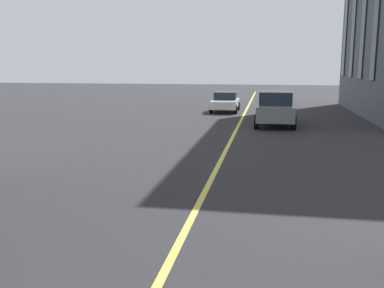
% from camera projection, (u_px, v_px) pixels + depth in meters
% --- Properties ---
extents(lane_centre_line, '(80.00, 0.16, 0.01)m').
position_uv_depth(lane_centre_line, '(218.00, 166.00, 14.05)').
color(lane_centre_line, '#D8C64C').
rests_on(lane_centre_line, ground_plane).
extents(car_white_far, '(3.90, 1.89, 1.40)m').
position_uv_depth(car_white_far, '(225.00, 102.00, 30.54)').
color(car_white_far, silver).
rests_on(car_white_far, ground_plane).
extents(car_grey_parked_a, '(4.70, 2.14, 1.88)m').
position_uv_depth(car_grey_parked_a, '(275.00, 108.00, 23.54)').
color(car_grey_parked_a, slate).
rests_on(car_grey_parked_a, ground_plane).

